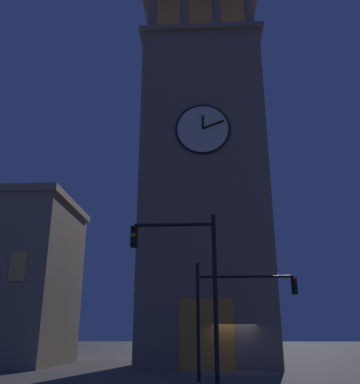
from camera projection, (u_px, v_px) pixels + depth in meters
name	position (u px, v px, depth m)	size (l,w,h in m)	color
ground_plane	(236.00, 370.00, 23.82)	(200.00, 200.00, 0.00)	#56544F
clocktower	(203.00, 187.00, 31.15)	(9.25, 8.11, 30.64)	gray
traffic_signal_near	(233.00, 301.00, 18.87)	(4.56, 0.41, 5.09)	black
traffic_signal_mid	(188.00, 272.00, 14.41)	(3.02, 0.41, 6.00)	black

